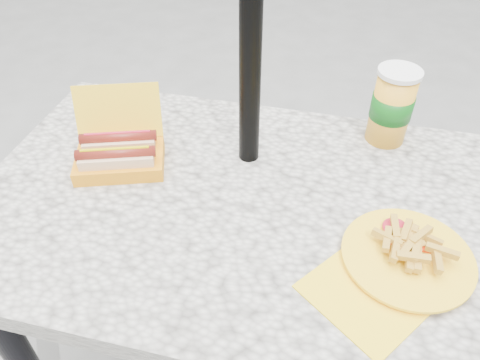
% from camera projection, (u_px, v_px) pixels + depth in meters
% --- Properties ---
extents(ground, '(60.00, 60.00, 0.00)m').
position_uv_depth(ground, '(235.00, 359.00, 1.57)').
color(ground, slate).
extents(picnic_table, '(1.20, 0.80, 0.75)m').
position_uv_depth(picnic_table, '(234.00, 230.00, 1.15)').
color(picnic_table, beige).
rests_on(picnic_table, ground).
extents(umbrella_pole, '(0.05, 0.05, 2.20)m').
position_uv_depth(umbrella_pole, '(251.00, 23.00, 0.96)').
color(umbrella_pole, black).
rests_on(umbrella_pole, ground).
extents(hotdog_box, '(0.26, 0.25, 0.17)m').
position_uv_depth(hotdog_box, '(119.00, 152.00, 1.14)').
color(hotdog_box, yellow).
rests_on(hotdog_box, picnic_table).
extents(fries_plate, '(0.34, 0.37, 0.05)m').
position_uv_depth(fries_plate, '(404.00, 257.00, 0.93)').
color(fries_plate, yellow).
rests_on(fries_plate, picnic_table).
extents(soda_cup, '(0.11, 0.11, 0.20)m').
position_uv_depth(soda_cup, '(392.00, 106.00, 1.18)').
color(soda_cup, '#FFAF2A').
rests_on(soda_cup, picnic_table).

